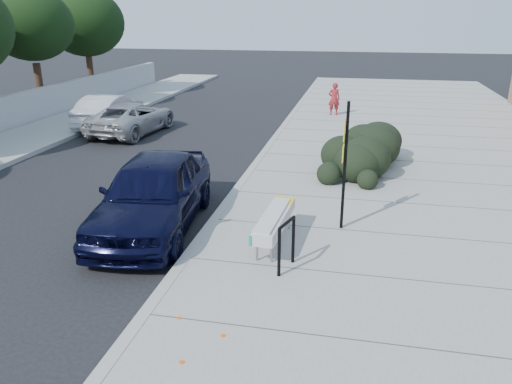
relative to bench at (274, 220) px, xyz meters
The scene contains 14 objects.
ground 2.00m from the bench, 147.96° to the right, with size 120.00×120.00×0.00m, color black.
sidewalk_near 5.69m from the bench, 44.99° to the left, with size 11.20×50.00×0.15m, color gray.
curb_near 4.35m from the bench, 111.80° to the left, with size 0.22×50.00×0.17m, color #9E9E99.
curb_far 10.42m from the bench, 157.38° to the left, with size 0.22×50.00×0.17m, color #9E9E99.
tree_far_e 19.50m from the bench, 137.32° to the left, with size 4.00×4.00×5.90m.
tree_far_f 23.13m from the bench, 128.07° to the left, with size 4.40×4.40×6.07m.
bench is the anchor object (origin of this frame).
bike_rack 1.13m from the bench, 68.59° to the right, with size 0.24×0.65×0.98m.
sign_post 2.04m from the bench, 40.01° to the left, with size 0.10×0.33×2.84m.
hedge 6.11m from the bench, 73.66° to the left, with size 1.95×3.91×1.47m, color black.
sedan_navy 2.97m from the bench, 168.40° to the left, with size 2.00×4.98×1.70m, color black.
wagon_silver 13.89m from the bench, 130.91° to the left, with size 1.50×4.30×1.42m, color silver.
suv_silver 12.19m from the bench, 128.56° to the left, with size 2.12×4.59×1.28m, color #9EA0A3.
pedestrian 14.48m from the bench, 88.60° to the left, with size 0.55×0.36×1.51m, color maroon.
Camera 1 is at (3.17, -8.36, 4.69)m, focal length 35.00 mm.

